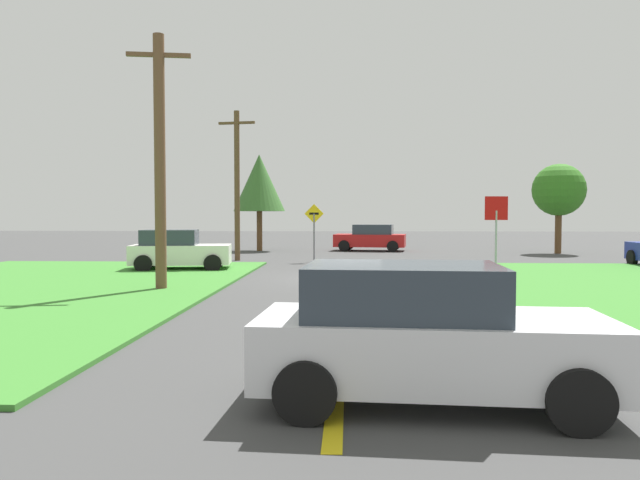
{
  "coord_description": "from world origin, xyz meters",
  "views": [
    {
      "loc": [
        0.16,
        -20.28,
        2.19
      ],
      "look_at": [
        -0.97,
        2.48,
        1.23
      ],
      "focal_mm": 32.98,
      "sensor_mm": 36.0,
      "label": 1
    }
  ],
  "objects_px": {
    "utility_pole_mid": "(237,183)",
    "direction_sign": "(314,226)",
    "utility_pole_near": "(160,160)",
    "stop_sign": "(496,221)",
    "pine_tree_center": "(559,190)",
    "oak_tree_left": "(259,183)",
    "car_behind_on_main_road": "(425,335)",
    "parked_car_near_building": "(178,250)",
    "car_approaching_junction": "(371,238)"
  },
  "relations": [
    {
      "from": "oak_tree_left",
      "to": "utility_pole_near",
      "type": "bearing_deg",
      "value": -89.79
    },
    {
      "from": "pine_tree_center",
      "to": "oak_tree_left",
      "type": "bearing_deg",
      "value": 174.72
    },
    {
      "from": "stop_sign",
      "to": "car_approaching_junction",
      "type": "xyz_separation_m",
      "value": [
        -3.53,
        16.55,
        -1.19
      ]
    },
    {
      "from": "utility_pole_near",
      "to": "stop_sign",
      "type": "bearing_deg",
      "value": 16.3
    },
    {
      "from": "stop_sign",
      "to": "parked_car_near_building",
      "type": "relative_size",
      "value": 0.7
    },
    {
      "from": "utility_pole_near",
      "to": "utility_pole_mid",
      "type": "relative_size",
      "value": 1.02
    },
    {
      "from": "utility_pole_near",
      "to": "pine_tree_center",
      "type": "height_order",
      "value": "utility_pole_near"
    },
    {
      "from": "direction_sign",
      "to": "parked_car_near_building",
      "type": "bearing_deg",
      "value": -138.72
    },
    {
      "from": "utility_pole_mid",
      "to": "car_approaching_junction",
      "type": "bearing_deg",
      "value": 50.33
    },
    {
      "from": "stop_sign",
      "to": "pine_tree_center",
      "type": "bearing_deg",
      "value": -124.83
    },
    {
      "from": "car_behind_on_main_road",
      "to": "utility_pole_mid",
      "type": "xyz_separation_m",
      "value": [
        -6.28,
        21.29,
        2.95
      ]
    },
    {
      "from": "stop_sign",
      "to": "oak_tree_left",
      "type": "distance_m",
      "value": 19.33
    },
    {
      "from": "utility_pole_near",
      "to": "oak_tree_left",
      "type": "relative_size",
      "value": 1.24
    },
    {
      "from": "utility_pole_mid",
      "to": "direction_sign",
      "type": "xyz_separation_m",
      "value": [
        3.76,
        -0.71,
        -2.06
      ]
    },
    {
      "from": "car_behind_on_main_road",
      "to": "utility_pole_near",
      "type": "bearing_deg",
      "value": 126.11
    },
    {
      "from": "utility_pole_near",
      "to": "direction_sign",
      "type": "distance_m",
      "value": 11.57
    },
    {
      "from": "stop_sign",
      "to": "car_behind_on_main_road",
      "type": "xyz_separation_m",
      "value": [
        -3.99,
        -12.87,
        -1.19
      ]
    },
    {
      "from": "parked_car_near_building",
      "to": "car_approaching_junction",
      "type": "xyz_separation_m",
      "value": [
        8.11,
        13.34,
        0.01
      ]
    },
    {
      "from": "car_behind_on_main_road",
      "to": "utility_pole_near",
      "type": "height_order",
      "value": "utility_pole_near"
    },
    {
      "from": "utility_pole_near",
      "to": "oak_tree_left",
      "type": "height_order",
      "value": "utility_pole_near"
    },
    {
      "from": "car_behind_on_main_road",
      "to": "utility_pole_mid",
      "type": "bearing_deg",
      "value": 109.88
    },
    {
      "from": "car_behind_on_main_road",
      "to": "utility_pole_mid",
      "type": "height_order",
      "value": "utility_pole_mid"
    },
    {
      "from": "stop_sign",
      "to": "pine_tree_center",
      "type": "height_order",
      "value": "pine_tree_center"
    },
    {
      "from": "car_behind_on_main_road",
      "to": "car_approaching_junction",
      "type": "bearing_deg",
      "value": 92.54
    },
    {
      "from": "utility_pole_mid",
      "to": "oak_tree_left",
      "type": "height_order",
      "value": "utility_pole_mid"
    },
    {
      "from": "car_approaching_junction",
      "to": "car_behind_on_main_road",
      "type": "distance_m",
      "value": 29.42
    },
    {
      "from": "parked_car_near_building",
      "to": "car_approaching_junction",
      "type": "height_order",
      "value": "same"
    },
    {
      "from": "parked_car_near_building",
      "to": "utility_pole_mid",
      "type": "bearing_deg",
      "value": 67.59
    },
    {
      "from": "utility_pole_near",
      "to": "direction_sign",
      "type": "xyz_separation_m",
      "value": [
        3.8,
        10.72,
        -2.09
      ]
    },
    {
      "from": "car_approaching_junction",
      "to": "utility_pole_mid",
      "type": "height_order",
      "value": "utility_pole_mid"
    },
    {
      "from": "oak_tree_left",
      "to": "direction_sign",
      "type": "bearing_deg",
      "value": -65.41
    },
    {
      "from": "utility_pole_mid",
      "to": "direction_sign",
      "type": "bearing_deg",
      "value": -10.68
    },
    {
      "from": "utility_pole_near",
      "to": "parked_car_near_building",
      "type": "bearing_deg",
      "value": 102.02
    },
    {
      "from": "oak_tree_left",
      "to": "pine_tree_center",
      "type": "relative_size",
      "value": 1.15
    },
    {
      "from": "direction_sign",
      "to": "pine_tree_center",
      "type": "relative_size",
      "value": 0.53
    },
    {
      "from": "utility_pole_near",
      "to": "oak_tree_left",
      "type": "bearing_deg",
      "value": 90.21
    },
    {
      "from": "stop_sign",
      "to": "direction_sign",
      "type": "bearing_deg",
      "value": -58.6
    },
    {
      "from": "car_approaching_junction",
      "to": "direction_sign",
      "type": "bearing_deg",
      "value": 79.79
    },
    {
      "from": "utility_pole_near",
      "to": "pine_tree_center",
      "type": "bearing_deg",
      "value": 45.23
    },
    {
      "from": "car_approaching_junction",
      "to": "utility_pole_mid",
      "type": "distance_m",
      "value": 10.96
    },
    {
      "from": "parked_car_near_building",
      "to": "utility_pole_near",
      "type": "relative_size",
      "value": 0.55
    },
    {
      "from": "oak_tree_left",
      "to": "car_behind_on_main_road",
      "type": "bearing_deg",
      "value": -77.59
    },
    {
      "from": "oak_tree_left",
      "to": "parked_car_near_building",
      "type": "bearing_deg",
      "value": -95.54
    },
    {
      "from": "car_behind_on_main_road",
      "to": "parked_car_near_building",
      "type": "bearing_deg",
      "value": 118.87
    },
    {
      "from": "stop_sign",
      "to": "car_behind_on_main_road",
      "type": "height_order",
      "value": "stop_sign"
    },
    {
      "from": "parked_car_near_building",
      "to": "utility_pole_mid",
      "type": "distance_m",
      "value": 6.14
    },
    {
      "from": "stop_sign",
      "to": "car_behind_on_main_road",
      "type": "relative_size",
      "value": 0.68
    },
    {
      "from": "car_approaching_junction",
      "to": "direction_sign",
      "type": "distance_m",
      "value": 9.37
    },
    {
      "from": "utility_pole_mid",
      "to": "pine_tree_center",
      "type": "xyz_separation_m",
      "value": [
        17.38,
        6.13,
        -0.14
      ]
    },
    {
      "from": "stop_sign",
      "to": "pine_tree_center",
      "type": "relative_size",
      "value": 0.55
    }
  ]
}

